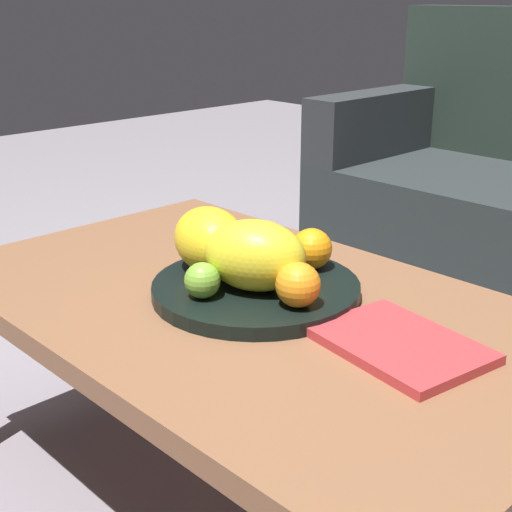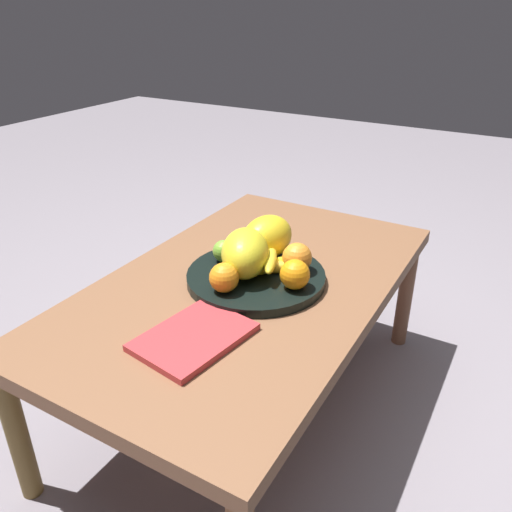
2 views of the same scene
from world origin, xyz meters
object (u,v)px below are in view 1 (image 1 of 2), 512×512
Objects in this scene: melon_large_front at (257,255)px; orange_front at (312,249)px; fruit_bowl at (256,289)px; orange_right at (267,242)px; melon_smaller_beside at (209,240)px; apple_front at (202,280)px; magazine at (399,344)px; orange_left at (300,284)px; banana_bunch at (263,260)px; coffee_table at (251,322)px.

melon_large_front is 2.36× the size of orange_front.
melon_large_front reaches higher than fruit_bowl.
melon_large_front is 2.26× the size of orange_right.
orange_front is at bearing 89.89° from melon_large_front.
melon_smaller_beside reaches higher than orange_right.
apple_front is (0.08, -0.09, -0.03)m from melon_smaller_beside.
melon_large_front is 0.11m from apple_front.
orange_left is at bearing -161.65° from magazine.
orange_right reaches higher than banana_bunch.
orange_left is at bearing -21.17° from banana_bunch.
orange_right is at bearing 150.21° from orange_left.
orange_left is 0.21m from orange_right.
orange_front is 1.02× the size of orange_left.
melon_large_front is at bearing -51.72° from orange_right.
banana_bunch is (-0.02, 0.04, 0.04)m from fruit_bowl.
banana_bunch is (-0.14, 0.06, -0.01)m from orange_left.
melon_smaller_beside is at bearing -141.19° from banana_bunch.
orange_left is at bearing 1.58° from melon_smaller_beside.
orange_right is 1.30× the size of apple_front.
melon_smaller_beside reaches higher than magazine.
apple_front is at bearing -109.80° from melon_large_front.
orange_right reaches higher than magazine.
orange_left is at bearing -0.07° from melon_large_front.
orange_right is (-0.06, 0.09, 0.05)m from fruit_bowl.
orange_left reaches higher than magazine.
orange_front reaches higher than banana_bunch.
orange_right is at bearing 177.02° from magazine.
melon_large_front reaches higher than melon_smaller_beside.
melon_smaller_beside is 0.13m from apple_front.
magazine is (0.31, 0.12, -0.05)m from apple_front.
orange_front is (0.00, 0.14, -0.02)m from melon_large_front.
orange_front is (0.02, 0.12, 0.05)m from fruit_bowl.
orange_right reaches higher than fruit_bowl.
fruit_bowl is 2.06× the size of melon_large_front.
orange_right is at bearing 128.28° from melon_large_front.
banana_bunch is (0.08, 0.06, -0.03)m from melon_smaller_beside.
orange_left is at bearing -29.79° from orange_right.
orange_front is at bearing 80.81° from fruit_bowl.
fruit_bowl is 4.85× the size of orange_front.
orange_front is 0.09m from orange_right.
melon_large_front reaches higher than apple_front.
orange_front is 0.17m from orange_left.
orange_right is at bearing 129.47° from banana_bunch.
coffee_table is at bearing -94.27° from orange_front.
apple_front is at bearing -98.31° from orange_front.
orange_front is at bearing 81.69° from apple_front.
orange_right is (-0.18, 0.11, 0.00)m from orange_left.
orange_left reaches higher than banana_bunch.
orange_right is (-0.08, 0.11, -0.02)m from melon_large_front.
magazine is at bearing 21.65° from apple_front.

